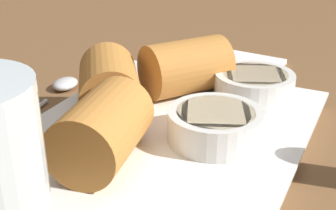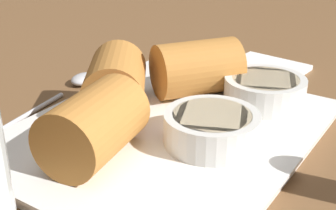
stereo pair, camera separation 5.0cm
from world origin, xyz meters
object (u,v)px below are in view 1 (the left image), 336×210
Objects in this scene: serving_plate at (168,135)px; dipping_bowl_near at (215,124)px; dipping_bowl_far at (254,85)px; napkin at (236,67)px; spoon at (58,90)px.

dipping_bowl_near is (0.23, 4.44, 2.18)cm from serving_plate.
dipping_bowl_near is at bearing -2.58° from dipping_bowl_far.
dipping_bowl_far reaches higher than napkin.
spoon is (-4.87, -20.17, -2.41)cm from dipping_bowl_near.
napkin is (-11.16, -5.37, -2.64)cm from dipping_bowl_far.
dipping_bowl_far is at bearing 153.13° from serving_plate.
dipping_bowl_far is at bearing 25.71° from napkin.
dipping_bowl_near reaches higher than napkin.
dipping_bowl_far is 21.35cm from spoon.
dipping_bowl_near is 1.00× the size of dipping_bowl_far.
serving_plate is at bearing -26.87° from dipping_bowl_far.
spoon is 1.35× the size of napkin.
spoon reaches higher than napkin.
dipping_bowl_near is 0.70× the size of napkin.
spoon is at bearing -106.44° from serving_plate.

